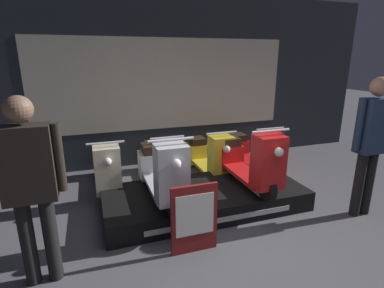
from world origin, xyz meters
The scene contains 12 objects.
ground_plane centered at (0.00, 0.00, 0.00)m, with size 30.00×30.00×0.00m, color #4C4C51.
shop_wall_back centered at (0.00, 3.24, 1.60)m, with size 8.85×0.09×3.20m.
display_platform centered at (0.00, 1.14, 0.14)m, with size 2.78×1.21×0.28m.
scooter_display_left centered at (-0.62, 1.09, 0.64)m, with size 0.51×1.56×0.93m.
scooter_display_right centered at (0.63, 1.09, 0.64)m, with size 0.51×1.56×0.93m.
scooter_backrow_0 centered at (-1.26, 2.20, 0.36)m, with size 0.51×1.56×0.93m.
scooter_backrow_1 centered at (-0.39, 2.20, 0.36)m, with size 0.51×1.56×0.93m.
scooter_backrow_2 centered at (0.49, 2.20, 0.36)m, with size 0.51×1.56×0.93m.
scooter_backrow_3 centered at (1.36, 2.20, 0.36)m, with size 0.51×1.56×0.93m.
person_left_browsing centered at (-1.97, 0.28, 1.05)m, with size 0.59×0.24×1.76m.
person_right_browsing centered at (1.92, 0.28, 1.07)m, with size 0.54×0.24×1.83m.
price_sign_board centered at (-0.47, 0.23, 0.40)m, with size 0.51×0.04×0.78m.
Camera 1 is at (-1.42, -2.44, 2.05)m, focal length 28.00 mm.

